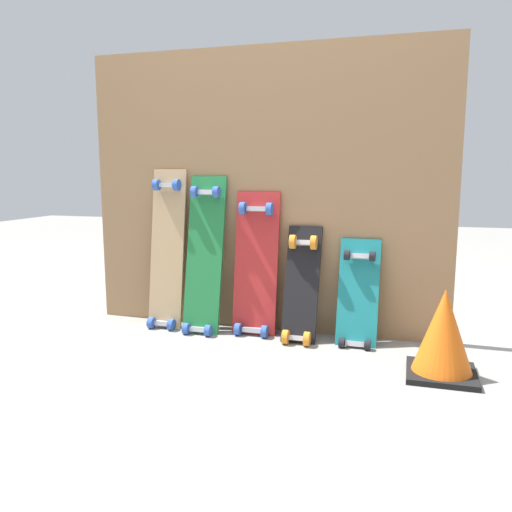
% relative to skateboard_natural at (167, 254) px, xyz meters
% --- Properties ---
extents(ground_plane, '(12.00, 12.00, 0.00)m').
position_rel_skateboard_natural_xyz_m(ground_plane, '(0.52, 0.03, -0.40)').
color(ground_plane, gray).
extents(plywood_wall_panel, '(1.94, 0.04, 1.48)m').
position_rel_skateboard_natural_xyz_m(plywood_wall_panel, '(0.52, 0.10, 0.34)').
color(plywood_wall_panel, '#99724C').
rests_on(plywood_wall_panel, ground).
extents(skateboard_natural, '(0.19, 0.20, 0.93)m').
position_rel_skateboard_natural_xyz_m(skateboard_natural, '(0.00, 0.00, 0.00)').
color(skateboard_natural, tan).
rests_on(skateboard_natural, ground).
extents(skateboard_green, '(0.20, 0.24, 0.89)m').
position_rel_skateboard_natural_xyz_m(skateboard_green, '(0.23, -0.02, -0.02)').
color(skateboard_green, '#1E7238').
rests_on(skateboard_green, ground).
extents(skateboard_red, '(0.23, 0.18, 0.81)m').
position_rel_skateboard_natural_xyz_m(skateboard_red, '(0.50, 0.01, -0.06)').
color(skateboard_red, '#B22626').
rests_on(skateboard_red, ground).
extents(skateboard_black, '(0.17, 0.25, 0.64)m').
position_rel_skateboard_natural_xyz_m(skateboard_black, '(0.76, -0.03, -0.14)').
color(skateboard_black, black).
rests_on(skateboard_black, ground).
extents(skateboard_teal, '(0.20, 0.22, 0.59)m').
position_rel_skateboard_natural_xyz_m(skateboard_teal, '(1.04, -0.02, -0.18)').
color(skateboard_teal, '#197A7F').
rests_on(skateboard_teal, ground).
extents(traffic_cone, '(0.28, 0.28, 0.37)m').
position_rel_skateboard_natural_xyz_m(traffic_cone, '(1.42, -0.35, -0.21)').
color(traffic_cone, black).
rests_on(traffic_cone, ground).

